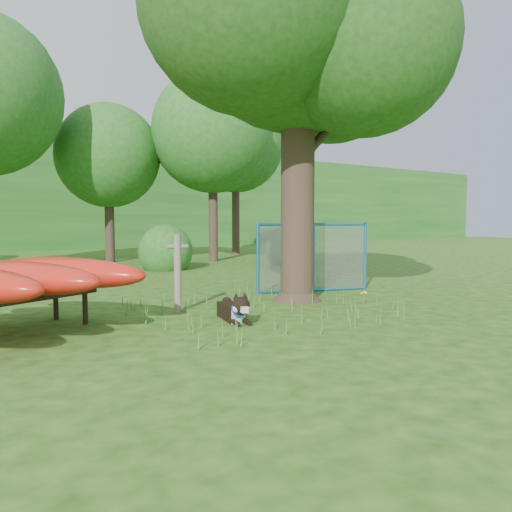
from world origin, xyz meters
TOP-DOWN VIEW (x-y plane):
  - ground at (0.00, 0.00)m, footprint 80.00×80.00m
  - oak_tree at (1.45, 1.62)m, footprint 6.83×5.98m
  - wooden_post at (-1.06, 1.86)m, footprint 0.38×0.15m
  - husky_dog at (-0.67, 0.57)m, footprint 0.52×1.17m
  - fence_section at (2.60, 2.33)m, footprint 2.60×0.93m
  - wildflower_clump at (2.29, 0.48)m, footprint 0.12×0.11m
  - bg_tree_c at (1.50, 13.00)m, footprint 4.00×4.00m
  - bg_tree_d at (5.00, 11.00)m, footprint 4.80×4.80m
  - bg_tree_e at (8.00, 14.00)m, footprint 4.60×4.60m
  - shrub_right at (6.50, 8.00)m, footprint 1.80×1.80m
  - shrub_mid at (2.00, 9.00)m, footprint 1.80×1.80m
  - wooded_hillside at (0.00, 28.00)m, footprint 80.00×12.00m

SIDE VIEW (x-z plane):
  - ground at x=0.00m, z-range 0.00..0.00m
  - shrub_right at x=6.50m, z-range -0.90..0.90m
  - shrub_mid at x=2.00m, z-range -0.90..0.90m
  - husky_dog at x=-0.67m, z-range -0.08..0.46m
  - wildflower_clump at x=2.29m, z-range 0.08..0.34m
  - wooden_post at x=-1.06m, z-range 0.04..1.44m
  - fence_section at x=2.60m, z-range -0.53..2.12m
  - wooded_hillside at x=0.00m, z-range 0.00..6.00m
  - bg_tree_c at x=1.50m, z-range 1.05..7.17m
  - bg_tree_d at x=5.00m, z-range 1.33..8.83m
  - bg_tree_e at x=8.00m, z-range 1.46..9.01m
  - oak_tree at x=1.45m, z-range 1.42..9.92m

